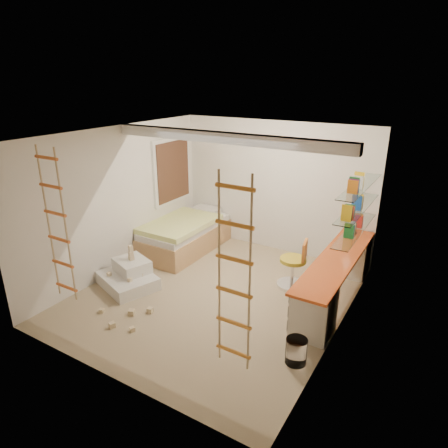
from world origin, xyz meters
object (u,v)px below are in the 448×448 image
Objects in this scene: desk at (336,277)px; bed at (185,235)px; swivel_chair at (294,270)px; play_platform at (129,276)px.

bed is (-3.20, 0.36, -0.07)m from desk.
desk is at bearing -5.57° from swivel_chair.
swivel_chair reaches higher than play_platform.
bed is at bearing 173.24° from swivel_chair.
play_platform is at bearing -149.91° from swivel_chair.
swivel_chair is 2.81m from play_platform.
bed is 1.71m from play_platform.
desk is at bearing 23.02° from play_platform.
swivel_chair reaches higher than bed.
play_platform is at bearing -88.40° from bed.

